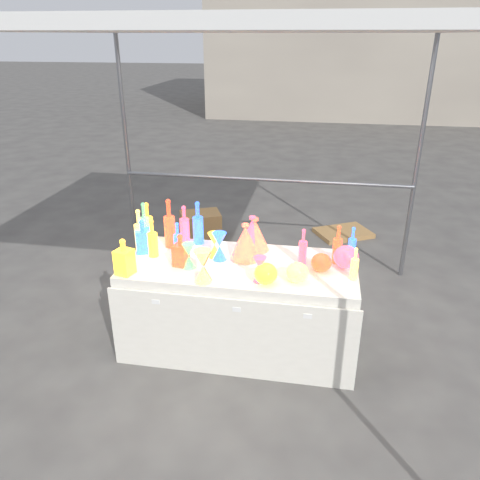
% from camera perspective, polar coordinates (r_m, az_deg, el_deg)
% --- Properties ---
extents(ground, '(80.00, 80.00, 0.00)m').
position_cam_1_polar(ground, '(4.04, -0.00, -12.42)').
color(ground, slate).
rests_on(ground, ground).
extents(canopy_tent, '(3.15, 3.15, 2.46)m').
position_cam_1_polar(canopy_tent, '(3.27, 0.03, 23.74)').
color(canopy_tent, gray).
rests_on(canopy_tent, ground).
extents(display_table, '(1.84, 0.83, 0.75)m').
position_cam_1_polar(display_table, '(3.82, -0.02, -7.98)').
color(display_table, white).
rests_on(display_table, ground).
extents(background_building, '(14.00, 6.00, 6.00)m').
position_cam_1_polar(background_building, '(17.56, 23.34, 24.07)').
color(background_building, '#B9AE9A').
rests_on(background_building, ground).
extents(cardboard_box_closed, '(0.58, 0.51, 0.35)m').
position_cam_1_polar(cardboard_box_closed, '(5.90, -4.81, 1.70)').
color(cardboard_box_closed, tan).
rests_on(cardboard_box_closed, ground).
extents(cardboard_box_flat, '(0.81, 0.73, 0.06)m').
position_cam_1_polar(cardboard_box_flat, '(6.21, 12.47, 0.86)').
color(cardboard_box_flat, tan).
rests_on(cardboard_box_flat, ground).
extents(bottle_0, '(0.12, 0.12, 0.35)m').
position_cam_1_polar(bottle_0, '(4.05, -11.21, 2.16)').
color(bottle_0, red).
rests_on(bottle_0, display_table).
extents(bottle_1, '(0.11, 0.11, 0.38)m').
position_cam_1_polar(bottle_1, '(3.94, -5.15, 2.11)').
color(bottle_1, '#1B9955').
rests_on(bottle_1, display_table).
extents(bottle_2, '(0.11, 0.11, 0.42)m').
position_cam_1_polar(bottle_2, '(3.90, -8.60, 2.03)').
color(bottle_2, orange).
rests_on(bottle_2, display_table).
extents(bottle_3, '(0.09, 0.09, 0.32)m').
position_cam_1_polar(bottle_3, '(4.01, -6.80, 2.01)').
color(bottle_3, '#2028BA').
rests_on(bottle_3, display_table).
extents(bottle_4, '(0.11, 0.11, 0.36)m').
position_cam_1_polar(bottle_4, '(3.89, -12.17, 1.20)').
color(bottle_4, '#15867B').
rests_on(bottle_4, display_table).
extents(bottle_5, '(0.09, 0.09, 0.37)m').
position_cam_1_polar(bottle_5, '(3.99, -11.55, 1.97)').
color(bottle_5, '#AA2289').
rests_on(bottle_5, display_table).
extents(bottle_6, '(0.09, 0.09, 0.32)m').
position_cam_1_polar(bottle_6, '(3.77, -10.63, 0.25)').
color(bottle_6, red).
rests_on(bottle_6, display_table).
extents(bottle_7, '(0.08, 0.08, 0.29)m').
position_cam_1_polar(bottle_7, '(3.75, -7.60, 0.09)').
color(bottle_7, '#1B9955').
rests_on(bottle_7, display_table).
extents(decanter_0, '(0.14, 0.14, 0.28)m').
position_cam_1_polar(decanter_0, '(3.54, -13.96, -1.97)').
color(decanter_0, red).
rests_on(decanter_0, display_table).
extents(decanter_1, '(0.12, 0.12, 0.26)m').
position_cam_1_polar(decanter_1, '(3.59, -7.26, -1.20)').
color(decanter_1, orange).
rests_on(decanter_1, display_table).
extents(decanter_2, '(0.15, 0.15, 0.28)m').
position_cam_1_polar(decanter_2, '(3.86, -11.76, 0.48)').
color(decanter_2, '#1B9955').
rests_on(decanter_2, display_table).
extents(hourglass_0, '(0.14, 0.14, 0.22)m').
position_cam_1_polar(hourglass_0, '(3.37, -4.41, -3.27)').
color(hourglass_0, orange).
rests_on(hourglass_0, display_table).
extents(hourglass_1, '(0.12, 0.12, 0.19)m').
position_cam_1_polar(hourglass_1, '(3.35, 2.42, -3.62)').
color(hourglass_1, '#2028BA').
rests_on(hourglass_1, display_table).
extents(hourglass_2, '(0.15, 0.15, 0.25)m').
position_cam_1_polar(hourglass_2, '(3.34, -4.59, -3.21)').
color(hourglass_2, '#15867B').
rests_on(hourglass_2, display_table).
extents(hourglass_3, '(0.12, 0.12, 0.20)m').
position_cam_1_polar(hourglass_3, '(3.56, -6.26, -1.95)').
color(hourglass_3, '#AA2289').
rests_on(hourglass_3, display_table).
extents(hourglass_4, '(0.11, 0.11, 0.21)m').
position_cam_1_polar(hourglass_4, '(3.72, -3.13, -0.60)').
color(hourglass_4, red).
rests_on(hourglass_4, display_table).
extents(hourglass_5, '(0.14, 0.14, 0.23)m').
position_cam_1_polar(hourglass_5, '(3.67, -2.51, -0.77)').
color(hourglass_5, '#1B9955').
rests_on(hourglass_5, display_table).
extents(globe_0, '(0.20, 0.20, 0.14)m').
position_cam_1_polar(globe_0, '(3.34, 3.16, -4.22)').
color(globe_0, red).
rests_on(globe_0, display_table).
extents(globe_1, '(0.20, 0.20, 0.13)m').
position_cam_1_polar(globe_1, '(3.39, 6.95, -4.07)').
color(globe_1, '#15867B').
rests_on(globe_1, display_table).
extents(globe_2, '(0.20, 0.20, 0.13)m').
position_cam_1_polar(globe_2, '(3.56, 9.87, -2.84)').
color(globe_2, orange).
rests_on(globe_2, display_table).
extents(globe_3, '(0.22, 0.22, 0.15)m').
position_cam_1_polar(globe_3, '(3.65, 12.78, -2.15)').
color(globe_3, '#2028BA').
rests_on(globe_3, display_table).
extents(lampshade_0, '(0.29, 0.29, 0.29)m').
position_cam_1_polar(lampshade_0, '(3.67, 0.66, -0.16)').
color(lampshade_0, yellow).
rests_on(lampshade_0, display_table).
extents(lampshade_1, '(0.28, 0.28, 0.28)m').
position_cam_1_polar(lampshade_1, '(3.83, 1.85, 0.75)').
color(lampshade_1, yellow).
rests_on(lampshade_1, display_table).
extents(lampshade_2, '(0.29, 0.29, 0.29)m').
position_cam_1_polar(lampshade_2, '(3.83, 1.52, 0.85)').
color(lampshade_2, '#2028BA').
rests_on(lampshade_2, display_table).
extents(bottle_8, '(0.07, 0.07, 0.28)m').
position_cam_1_polar(bottle_8, '(3.76, 13.51, -0.41)').
color(bottle_8, '#1B9955').
rests_on(bottle_8, display_table).
extents(bottle_9, '(0.07, 0.07, 0.31)m').
position_cam_1_polar(bottle_9, '(3.68, 11.82, -0.51)').
color(bottle_9, orange).
rests_on(bottle_9, display_table).
extents(bottle_10, '(0.07, 0.07, 0.29)m').
position_cam_1_polar(bottle_10, '(3.62, 7.68, -0.76)').
color(bottle_10, '#2028BA').
rests_on(bottle_10, display_table).
extents(bottle_11, '(0.07, 0.07, 0.25)m').
position_cam_1_polar(bottle_11, '(3.47, 13.82, -2.81)').
color(bottle_11, '#15867B').
rests_on(bottle_11, display_table).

